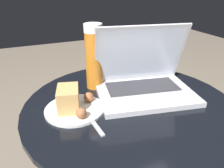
{
  "coord_description": "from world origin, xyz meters",
  "views": [
    {
      "loc": [
        -0.31,
        -0.56,
        0.94
      ],
      "look_at": [
        -0.06,
        0.02,
        0.63
      ],
      "focal_mm": 35.0,
      "sensor_mm": 36.0,
      "label": 1
    }
  ],
  "objects": [
    {
      "name": "snack_plate",
      "position": [
        -0.19,
        0.03,
        0.59
      ],
      "size": [
        0.19,
        0.19,
        0.08
      ],
      "color": "silver",
      "rests_on": "table"
    },
    {
      "name": "beer_glass",
      "position": [
        -0.07,
        0.16,
        0.69
      ],
      "size": [
        0.07,
        0.07,
        0.24
      ],
      "color": "#C6701E",
      "rests_on": "table"
    },
    {
      "name": "table",
      "position": [
        0.0,
        0.0,
        0.44
      ],
      "size": [
        0.71,
        0.71,
        0.56
      ],
      "color": "#515156",
      "rests_on": "ground_plane"
    },
    {
      "name": "laptop",
      "position": [
        0.08,
        0.05,
        0.61
      ],
      "size": [
        0.38,
        0.3,
        0.24
      ],
      "color": "silver",
      "rests_on": "table"
    },
    {
      "name": "fork",
      "position": [
        -0.15,
        -0.03,
        0.57
      ],
      "size": [
        0.03,
        0.17,
        0.0
      ],
      "color": "#B2B2B7",
      "rests_on": "table"
    }
  ]
}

